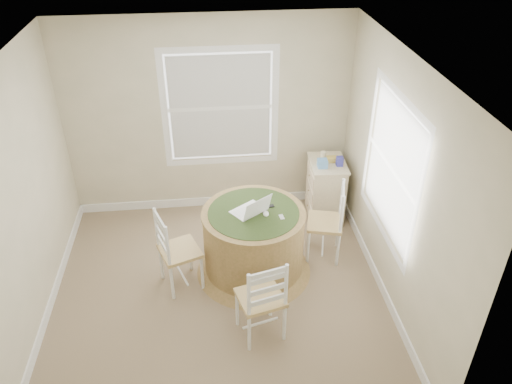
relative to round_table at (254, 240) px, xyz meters
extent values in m
cube|color=#917C5C|center=(-0.42, -0.38, -0.45)|extent=(3.60, 3.60, 0.02)
cube|color=white|center=(-0.42, -0.38, 2.17)|extent=(3.60, 3.60, 0.02)
cube|color=#B5AF8F|center=(-0.42, 1.43, 0.86)|extent=(3.60, 0.02, 2.60)
cube|color=#B5AF8F|center=(-0.42, -2.19, 0.86)|extent=(3.60, 0.02, 2.60)
cube|color=#B5AF8F|center=(-2.23, -0.38, 0.86)|extent=(0.02, 3.60, 2.60)
cube|color=#B5AF8F|center=(1.39, -0.38, 0.86)|extent=(0.02, 3.60, 2.60)
cube|color=white|center=(-0.42, 1.41, -0.38)|extent=(3.60, 0.02, 0.12)
cube|color=white|center=(-2.21, -0.38, -0.38)|extent=(0.02, 3.60, 0.12)
cube|color=white|center=(1.37, -0.38, -0.38)|extent=(0.02, 3.60, 0.12)
cylinder|color=#9E7747|center=(0.00, 0.00, 0.00)|extent=(1.12, 1.12, 0.73)
cone|color=#9E7747|center=(0.00, 0.00, -0.40)|extent=(1.32, 1.32, 0.08)
cylinder|color=#9E7747|center=(0.00, 0.00, 0.36)|extent=(1.14, 1.14, 0.03)
cylinder|color=#30431D|center=(0.00, 0.00, 0.37)|extent=(0.99, 0.99, 0.01)
cone|color=#30431D|center=(0.00, 0.00, 0.32)|extent=(1.10, 1.10, 0.10)
cube|color=white|center=(-0.05, 0.03, 0.37)|extent=(0.43, 0.41, 0.02)
cube|color=silver|center=(-0.05, 0.03, 0.38)|extent=(0.32, 0.28, 0.00)
cube|color=black|center=(0.04, -0.09, 0.50)|extent=(0.33, 0.26, 0.23)
ellipsoid|color=white|center=(0.13, -0.05, 0.38)|extent=(0.08, 0.11, 0.04)
cube|color=#B7BABF|center=(0.29, -0.12, 0.37)|extent=(0.06, 0.09, 0.02)
cube|color=black|center=(0.20, 0.09, 0.38)|extent=(0.07, 0.06, 0.02)
cube|color=#C6B994|center=(1.06, 1.01, -0.05)|extent=(0.44, 0.60, 0.79)
cube|color=#C6B994|center=(1.06, 1.01, 0.35)|extent=(0.48, 0.63, 0.02)
cube|color=beige|center=(0.83, 1.02, -0.29)|extent=(0.03, 0.49, 0.17)
cube|color=beige|center=(0.83, 1.02, -0.05)|extent=(0.03, 0.49, 0.17)
cube|color=beige|center=(0.83, 1.02, 0.19)|extent=(0.03, 0.49, 0.17)
cube|color=#5A93CE|center=(0.96, 0.90, 0.41)|extent=(0.12, 0.12, 0.10)
cube|color=gold|center=(1.13, 1.03, 0.39)|extent=(0.15, 0.11, 0.06)
cube|color=#34339B|center=(1.19, 0.91, 0.42)|extent=(0.08, 0.08, 0.12)
cylinder|color=beige|center=(1.02, 1.14, 0.41)|extent=(0.07, 0.07, 0.09)
camera|label=1|loc=(-0.45, -4.40, 3.48)|focal=35.00mm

